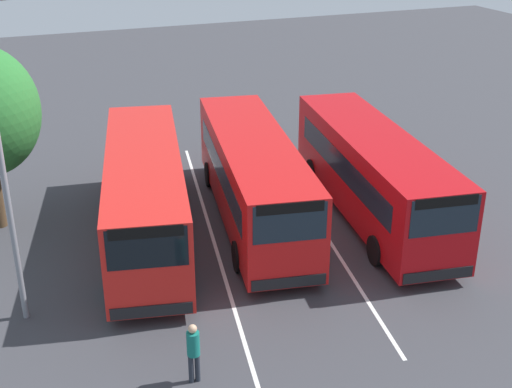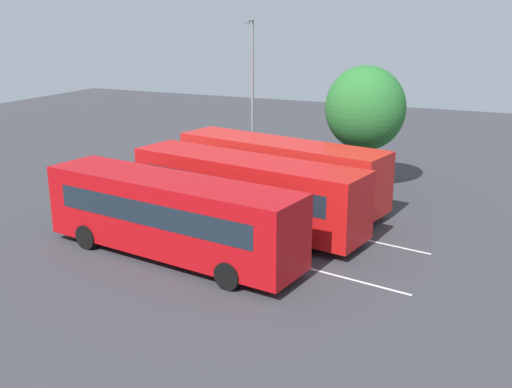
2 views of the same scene
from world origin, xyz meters
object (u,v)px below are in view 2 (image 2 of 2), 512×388
Objects in this scene: pedestrian at (153,166)px; street_lamp at (252,89)px; bus_center_left at (246,190)px; depot_tree at (365,109)px; bus_far_left at (279,170)px; bus_center_right at (170,215)px.

street_lamp is (-4.48, -3.42, 4.09)m from pedestrian.
depot_tree is at bearing -98.31° from bus_center_left.
depot_tree is at bearing 22.92° from pedestrian.
bus_center_left is 1.70× the size of depot_tree.
bus_far_left reaches higher than pedestrian.
bus_center_right is 1.26× the size of street_lamp.
depot_tree is (-2.87, -8.65, 2.53)m from bus_center_left.
bus_far_left is at bearing -89.79° from bus_center_right.
bus_center_left is 9.30m from street_lamp.
street_lamp is at bearing -57.02° from bus_center_left.
bus_center_right is 13.68m from depot_tree.
pedestrian is at bearing 6.98° from bus_far_left.
pedestrian is 0.19× the size of street_lamp.
depot_tree is (-6.26, -0.65, -0.79)m from street_lamp.
bus_center_right is 6.71× the size of pedestrian.
depot_tree is at bearing -109.94° from bus_far_left.
bus_center_left is 6.72× the size of pedestrian.
pedestrian is (7.87, -4.58, -0.77)m from bus_center_left.
bus_far_left is 6.09m from depot_tree.
bus_center_left is at bearing 3.97° from street_lamp.
pedestrian is at bearing -44.29° from bus_center_right.
street_lamp is (3.39, -8.00, 3.32)m from bus_center_left.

